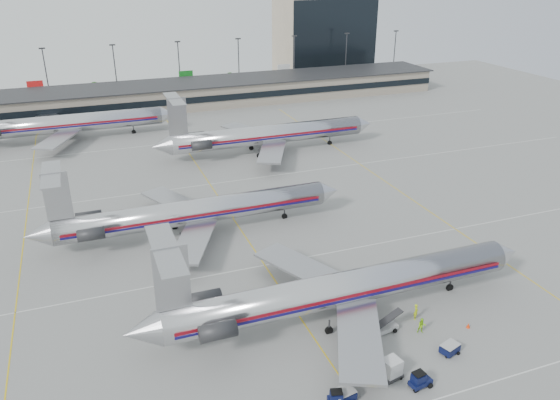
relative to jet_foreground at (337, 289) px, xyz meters
name	(u,v)px	position (x,y,z in m)	size (l,w,h in m)	color
ground	(293,307)	(-3.89, 3.39, -3.61)	(260.00, 260.00, 0.00)	gray
apron_markings	(265,265)	(-3.89, 13.39, -3.60)	(160.00, 0.15, 0.02)	silver
terminal	(157,96)	(-3.89, 101.36, -0.45)	(162.00, 17.00, 6.25)	gray
light_mast_row	(148,67)	(-3.89, 115.39, 4.97)	(163.60, 0.40, 15.28)	#38383D
distant_building	(323,36)	(58.11, 131.39, 8.89)	(30.00, 20.00, 25.00)	tan
jet_foreground	(337,289)	(0.00, 0.00, 0.00)	(47.53, 27.99, 12.44)	silver
jet_second_row	(190,212)	(-11.01, 25.70, -0.14)	(45.63, 26.87, 11.94)	silver
jet_third_row	(265,135)	(11.04, 56.53, 0.17)	(47.55, 29.25, 13.00)	silver
jet_back_row	(62,124)	(-27.77, 79.67, 0.19)	(47.82, 29.42, 13.08)	silver
tug_center	(338,399)	(-5.74, -12.08, -2.86)	(2.22, 1.52, 1.65)	#0A1037
tug_right	(420,380)	(2.42, -12.72, -2.82)	(2.28, 1.37, 1.74)	#0A1037
cart_inner	(344,396)	(-5.00, -11.80, -2.99)	(2.25, 1.71, 1.16)	#0A1037
cart_outer	(450,349)	(8.07, -9.68, -3.04)	(2.21, 1.83, 1.08)	#0A1037
uld_container	(391,368)	(0.64, -10.61, -2.57)	(2.24, 1.98, 2.06)	#2D2D30
belt_loader	(383,328)	(3.45, -4.31, -3.02)	(4.30, 1.89, 2.21)	#A7A7A7
ramp_worker_near	(416,312)	(8.07, -3.51, -2.65)	(0.70, 0.46, 1.91)	#C3DD14
ramp_worker_far	(422,326)	(7.28, -5.81, -2.72)	(0.86, 0.67, 1.78)	#92DE14
cone_right	(468,325)	(12.58, -6.88, -3.33)	(0.42, 0.42, 0.57)	#FC3608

